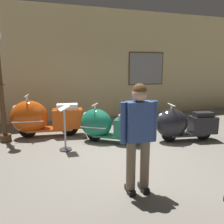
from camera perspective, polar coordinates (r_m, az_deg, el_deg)
ground_plane at (r=5.15m, az=1.94°, el=-10.07°), size 60.00×60.00×0.00m
showroom_back_wall at (r=8.22m, az=-7.14°, el=11.50°), size 18.00×0.24×3.79m
scooter_0 at (r=6.39m, az=-17.04°, el=-1.42°), size 1.91×0.81×1.13m
scooter_1 at (r=5.72m, az=-1.54°, el=-3.28°), size 1.53×1.25×0.95m
scooter_2 at (r=6.04m, az=16.72°, el=-2.95°), size 1.62×0.73×0.95m
lamppost at (r=6.20m, az=-25.85°, el=6.16°), size 0.28×0.28×2.71m
visitor_0 at (r=3.36m, az=6.59°, el=-4.86°), size 0.56×0.28×1.65m
info_stanchion at (r=5.29m, az=-11.53°, el=-4.82°), size 0.28×0.33×1.04m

